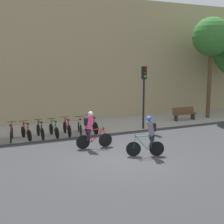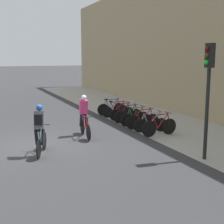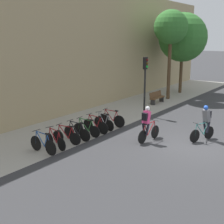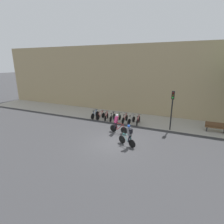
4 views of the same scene
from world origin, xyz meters
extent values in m
plane|color=#333335|center=(0.00, 0.00, 0.00)|extent=(200.00, 200.00, 0.00)
cube|color=#A39E93|center=(0.00, 6.75, 0.00)|extent=(44.00, 4.50, 0.01)
cylinder|color=black|center=(0.02, 2.06, 0.33)|extent=(0.66, 0.10, 0.66)
cylinder|color=black|center=(-1.08, 2.16, 0.33)|extent=(0.66, 0.10, 0.66)
cylinder|color=maroon|center=(-0.36, 2.09, 0.61)|extent=(0.60, 0.10, 0.62)
cylinder|color=maroon|center=(-0.76, 2.13, 0.60)|extent=(0.28, 0.07, 0.58)
cylinder|color=maroon|center=(-0.48, 2.10, 0.90)|extent=(0.82, 0.11, 0.07)
cylinder|color=maroon|center=(-0.86, 2.14, 0.32)|extent=(0.44, 0.07, 0.05)
cylinder|color=maroon|center=(-0.98, 2.15, 0.61)|extent=(0.23, 0.05, 0.56)
cylinder|color=maroon|center=(-0.03, 2.06, 0.62)|extent=(0.13, 0.05, 0.59)
cylinder|color=black|center=(-0.07, 2.06, 0.95)|extent=(0.07, 0.46, 0.03)
cube|color=black|center=(-0.88, 2.14, 0.92)|extent=(0.21, 0.10, 0.06)
cube|color=#DB3875|center=(-0.78, 2.13, 1.25)|extent=(0.35, 0.35, 0.63)
sphere|color=silver|center=(-0.70, 2.12, 1.66)|extent=(0.24, 0.24, 0.22)
cylinder|color=black|center=(-0.84, 2.02, 0.68)|extent=(0.28, 0.13, 0.56)
cylinder|color=black|center=(-0.82, 2.24, 0.68)|extent=(0.25, 0.13, 0.56)
cube|color=black|center=(-0.92, 2.14, 1.30)|extent=(0.16, 0.27, 0.36)
cylinder|color=black|center=(0.53, 0.18, 0.33)|extent=(0.62, 0.28, 0.65)
cylinder|color=black|center=(1.47, -0.20, 0.33)|extent=(0.62, 0.28, 0.65)
cylinder|color=teal|center=(0.85, 0.05, 0.61)|extent=(0.53, 0.25, 0.62)
cylinder|color=teal|center=(1.20, -0.09, 0.59)|extent=(0.26, 0.13, 0.58)
cylinder|color=teal|center=(0.95, 0.01, 0.89)|extent=(0.72, 0.32, 0.07)
cylinder|color=teal|center=(1.28, -0.12, 0.32)|extent=(0.39, 0.18, 0.05)
cylinder|color=teal|center=(1.39, -0.17, 0.60)|extent=(0.21, 0.11, 0.56)
cylinder|color=teal|center=(0.57, 0.16, 0.62)|extent=(0.12, 0.08, 0.59)
cylinder|color=black|center=(0.60, 0.15, 0.95)|extent=(0.20, 0.44, 0.03)
cube|color=black|center=(1.30, -0.13, 0.92)|extent=(0.22, 0.15, 0.06)
cube|color=#5B5B60|center=(1.21, -0.09, 1.25)|extent=(0.42, 0.42, 0.63)
sphere|color=#1E47AD|center=(1.14, -0.06, 1.66)|extent=(0.29, 0.29, 0.22)
cylinder|color=black|center=(1.30, -0.01, 0.67)|extent=(0.30, 0.20, 0.56)
cylinder|color=black|center=(1.22, -0.22, 0.67)|extent=(0.26, 0.19, 0.56)
cube|color=black|center=(1.34, -0.15, 1.30)|extent=(0.23, 0.29, 0.36)
cylinder|color=black|center=(-4.66, 5.58, 0.34)|extent=(0.06, 0.69, 0.69)
cylinder|color=black|center=(-4.70, 4.59, 0.34)|extent=(0.06, 0.69, 0.69)
cylinder|color=#1E478C|center=(-4.67, 5.24, 0.63)|extent=(0.06, 0.54, 0.62)
cylinder|color=#1E478C|center=(-4.69, 4.88, 0.61)|extent=(0.05, 0.26, 0.58)
cylinder|color=#1E478C|center=(-4.68, 5.14, 0.91)|extent=(0.07, 0.73, 0.07)
cylinder|color=#1E478C|center=(-4.69, 4.79, 0.34)|extent=(0.05, 0.40, 0.05)
cylinder|color=#1E478C|center=(-4.69, 4.68, 0.62)|extent=(0.04, 0.21, 0.56)
cylinder|color=#1E478C|center=(-4.66, 5.54, 0.63)|extent=(0.04, 0.12, 0.58)
cylinder|color=black|center=(-4.66, 5.50, 0.96)|extent=(0.46, 0.04, 0.03)
cube|color=black|center=(-4.69, 4.77, 0.93)|extent=(0.09, 0.20, 0.06)
cylinder|color=black|center=(-3.84, 5.58, 0.31)|extent=(0.15, 0.61, 0.61)
cylinder|color=black|center=(-4.04, 4.59, 0.31)|extent=(0.15, 0.61, 0.61)
cylinder|color=maroon|center=(-3.91, 5.24, 0.59)|extent=(0.15, 0.55, 0.62)
cylinder|color=maroon|center=(-3.98, 4.88, 0.57)|extent=(0.09, 0.26, 0.58)
cylinder|color=maroon|center=(-3.93, 5.14, 0.87)|extent=(0.18, 0.74, 0.07)
cylinder|color=maroon|center=(-4.00, 4.79, 0.30)|extent=(0.11, 0.40, 0.05)
cylinder|color=maroon|center=(-4.02, 4.68, 0.58)|extent=(0.07, 0.21, 0.56)
cylinder|color=maroon|center=(-3.85, 5.54, 0.60)|extent=(0.06, 0.12, 0.58)
cylinder|color=black|center=(-3.86, 5.50, 0.93)|extent=(0.46, 0.12, 0.03)
cube|color=black|center=(-4.00, 4.77, 0.90)|extent=(0.12, 0.21, 0.06)
cylinder|color=black|center=(-3.28, 5.56, 0.30)|extent=(0.14, 0.61, 0.61)
cylinder|color=black|center=(-3.12, 4.61, 0.30)|extent=(0.14, 0.61, 0.61)
cylinder|color=maroon|center=(-3.23, 5.24, 0.59)|extent=(0.13, 0.53, 0.62)
cylinder|color=maroon|center=(-3.17, 4.89, 0.57)|extent=(0.08, 0.25, 0.58)
cylinder|color=maroon|center=(-3.21, 5.13, 0.87)|extent=(0.16, 0.71, 0.07)
cylinder|color=maroon|center=(-3.15, 4.80, 0.30)|extent=(0.10, 0.39, 0.05)
cylinder|color=maroon|center=(-3.13, 4.70, 0.58)|extent=(0.07, 0.21, 0.56)
cylinder|color=maroon|center=(-3.28, 5.53, 0.59)|extent=(0.05, 0.12, 0.58)
cylinder|color=black|center=(-3.27, 5.49, 0.92)|extent=(0.46, 0.11, 0.03)
cube|color=black|center=(-3.15, 4.78, 0.89)|extent=(0.11, 0.21, 0.06)
cylinder|color=black|center=(-2.48, 5.59, 0.32)|extent=(0.05, 0.64, 0.64)
cylinder|color=black|center=(-2.45, 4.58, 0.32)|extent=(0.05, 0.64, 0.64)
cylinder|color=black|center=(-2.47, 5.25, 0.60)|extent=(0.06, 0.56, 0.62)
cylinder|color=black|center=(-2.46, 4.87, 0.59)|extent=(0.05, 0.26, 0.58)
cylinder|color=black|center=(-2.46, 5.14, 0.88)|extent=(0.06, 0.75, 0.07)
cylinder|color=black|center=(-2.45, 4.78, 0.31)|extent=(0.04, 0.41, 0.05)
cylinder|color=black|center=(-2.45, 4.67, 0.59)|extent=(0.04, 0.21, 0.56)
cylinder|color=black|center=(-2.48, 5.55, 0.61)|extent=(0.04, 0.12, 0.58)
cylinder|color=black|center=(-2.48, 5.51, 0.94)|extent=(0.46, 0.04, 0.03)
cube|color=black|center=(-2.45, 4.76, 0.91)|extent=(0.09, 0.20, 0.06)
cylinder|color=black|center=(-1.76, 5.60, 0.31)|extent=(0.07, 0.62, 0.62)
cylinder|color=black|center=(-1.69, 4.57, 0.31)|extent=(0.07, 0.62, 0.62)
cylinder|color=#2D6B33|center=(-1.73, 5.25, 0.59)|extent=(0.08, 0.57, 0.62)
cylinder|color=#2D6B33|center=(-1.71, 4.87, 0.58)|extent=(0.06, 0.27, 0.58)
cylinder|color=#2D6B33|center=(-1.73, 5.14, 0.87)|extent=(0.09, 0.77, 0.07)
cylinder|color=#2D6B33|center=(-1.70, 4.78, 0.30)|extent=(0.06, 0.41, 0.05)
cylinder|color=#2D6B33|center=(-1.70, 4.66, 0.58)|extent=(0.05, 0.22, 0.56)
cylinder|color=#2D6B33|center=(-1.75, 5.56, 0.60)|extent=(0.04, 0.12, 0.59)
cylinder|color=black|center=(-1.75, 5.52, 0.93)|extent=(0.46, 0.06, 0.03)
cube|color=black|center=(-1.70, 4.76, 0.90)|extent=(0.09, 0.20, 0.06)
cylinder|color=black|center=(-0.97, 5.60, 0.34)|extent=(0.06, 0.67, 0.67)
cylinder|color=black|center=(-1.00, 4.57, 0.34)|extent=(0.06, 0.67, 0.67)
cylinder|color=maroon|center=(-0.98, 5.25, 0.62)|extent=(0.06, 0.57, 0.62)
cylinder|color=maroon|center=(-0.99, 4.87, 0.60)|extent=(0.05, 0.27, 0.58)
cylinder|color=maroon|center=(-0.98, 5.14, 0.90)|extent=(0.07, 0.77, 0.07)
cylinder|color=maroon|center=(-1.00, 4.78, 0.33)|extent=(0.05, 0.42, 0.05)
cylinder|color=maroon|center=(-1.00, 4.66, 0.61)|extent=(0.04, 0.22, 0.56)
cylinder|color=maroon|center=(-0.97, 5.56, 0.63)|extent=(0.04, 0.12, 0.59)
cylinder|color=black|center=(-0.97, 5.52, 0.96)|extent=(0.46, 0.04, 0.03)
cube|color=black|center=(-1.00, 4.75, 0.93)|extent=(0.09, 0.20, 0.06)
cylinder|color=black|center=(-0.15, 5.57, 0.31)|extent=(0.16, 0.61, 0.62)
cylinder|color=black|center=(-0.35, 4.60, 0.31)|extent=(0.16, 0.61, 0.62)
cylinder|color=#99999E|center=(-0.22, 5.24, 0.59)|extent=(0.15, 0.54, 0.62)
cylinder|color=#99999E|center=(-0.29, 4.88, 0.58)|extent=(0.09, 0.26, 0.58)
cylinder|color=#99999E|center=(-0.24, 5.13, 0.87)|extent=(0.19, 0.73, 0.07)
cylinder|color=#99999E|center=(-0.31, 4.80, 0.30)|extent=(0.11, 0.40, 0.05)
cylinder|color=#99999E|center=(-0.33, 4.69, 0.58)|extent=(0.07, 0.21, 0.56)
cylinder|color=#99999E|center=(-0.15, 5.53, 0.60)|extent=(0.06, 0.12, 0.58)
cylinder|color=black|center=(-0.16, 5.49, 0.93)|extent=(0.46, 0.12, 0.03)
cube|color=black|center=(-0.31, 4.78, 0.90)|extent=(0.12, 0.21, 0.06)
cylinder|color=black|center=(0.47, 5.60, 0.35)|extent=(0.07, 0.70, 0.70)
cylinder|color=black|center=(0.52, 4.58, 0.35)|extent=(0.07, 0.70, 0.70)
cylinder|color=maroon|center=(0.48, 5.25, 0.63)|extent=(0.07, 0.56, 0.62)
cylinder|color=maroon|center=(0.50, 4.87, 0.62)|extent=(0.05, 0.26, 0.58)
cylinder|color=maroon|center=(0.49, 5.14, 0.92)|extent=(0.08, 0.76, 0.07)
cylinder|color=maroon|center=(0.51, 4.78, 0.34)|extent=(0.05, 0.41, 0.05)
cylinder|color=maroon|center=(0.51, 4.67, 0.63)|extent=(0.04, 0.22, 0.56)
cylinder|color=maroon|center=(0.47, 5.56, 0.64)|extent=(0.04, 0.12, 0.59)
cylinder|color=black|center=(0.47, 5.52, 0.97)|extent=(0.46, 0.05, 0.03)
cube|color=black|center=(0.51, 4.76, 0.94)|extent=(0.09, 0.20, 0.06)
cylinder|color=black|center=(3.72, 4.81, 1.88)|extent=(0.12, 0.12, 3.76)
cube|color=black|center=(3.72, 4.81, 3.38)|extent=(0.26, 0.20, 0.76)
sphere|color=#590C0C|center=(3.72, 4.68, 3.59)|extent=(0.15, 0.15, 0.15)
sphere|color=#4C380A|center=(3.72, 4.68, 3.38)|extent=(0.15, 0.15, 0.15)
sphere|color=green|center=(3.72, 4.68, 3.17)|extent=(0.15, 0.15, 0.15)
camera|label=1|loc=(-5.75, -11.27, 4.14)|focal=50.00mm
camera|label=2|loc=(11.55, -1.95, 3.36)|focal=50.00mm
camera|label=3|loc=(-13.45, -4.89, 4.99)|focal=50.00mm
camera|label=4|loc=(4.93, -11.86, 6.27)|focal=28.00mm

